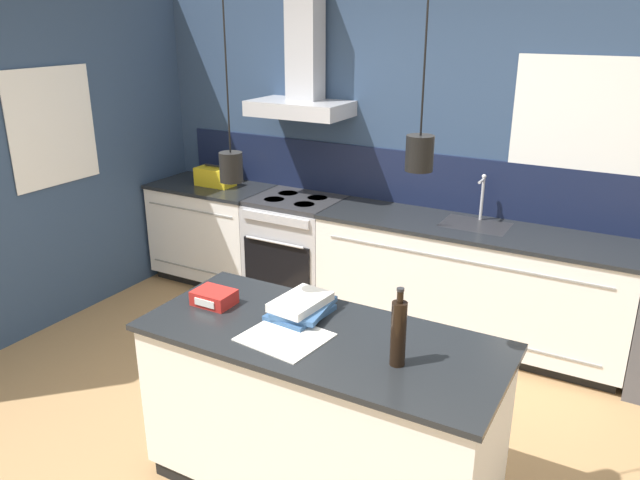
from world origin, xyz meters
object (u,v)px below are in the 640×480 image
Objects in this scene: red_supply_box at (214,297)px; book_stack at (302,307)px; bottle_on_island at (398,332)px; yellow_toolbox at (215,177)px; oven_range at (296,250)px.

book_stack is at bearing 13.81° from red_supply_box.
red_supply_box is (-1.08, 0.09, -0.12)m from bottle_on_island.
yellow_toolbox is (-1.98, 1.81, 0.03)m from book_stack.
oven_range is 2.20m from book_stack.
yellow_toolbox reaches higher than oven_range.
book_stack is at bearing -57.79° from oven_range.
bottle_on_island is 3.28m from yellow_toolbox.
book_stack is at bearing 161.55° from bottle_on_island.
red_supply_box is (-0.47, -0.12, -0.01)m from book_stack.
bottle_on_island reaches higher than red_supply_box.
red_supply_box is (0.67, -1.92, 0.49)m from oven_range.
book_stack is at bearing -42.46° from yellow_toolbox.
oven_range is 2.50× the size of bottle_on_island.
bottle_on_island reaches higher than book_stack.
yellow_toolbox is (-0.84, 0.00, 0.54)m from oven_range.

